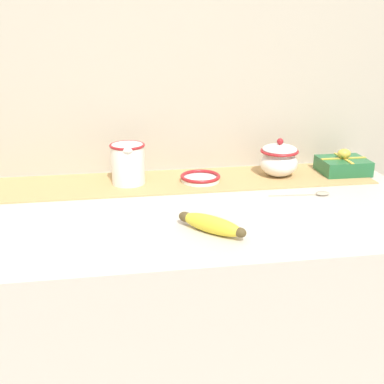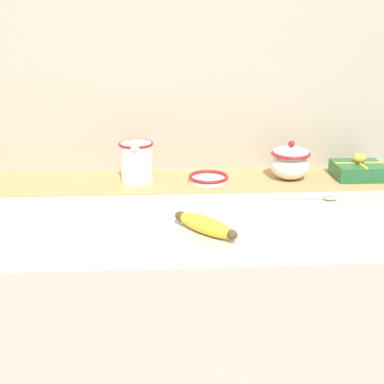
{
  "view_description": "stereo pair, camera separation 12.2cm",
  "coord_description": "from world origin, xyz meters",
  "px_view_note": "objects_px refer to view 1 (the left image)",
  "views": [
    {
      "loc": [
        -0.1,
        -1.16,
        1.37
      ],
      "look_at": [
        0.08,
        -0.03,
        0.96
      ],
      "focal_mm": 45.0,
      "sensor_mm": 36.0,
      "label": 1
    },
    {
      "loc": [
        0.02,
        -1.18,
        1.37
      ],
      "look_at": [
        0.08,
        -0.03,
        0.96
      ],
      "focal_mm": 45.0,
      "sensor_mm": 36.0,
      "label": 2
    }
  ],
  "objects_px": {
    "small_dish": "(200,178)",
    "banana": "(211,224)",
    "cream_pitcher": "(128,162)",
    "sugar_bowl": "(279,159)",
    "gift_box": "(343,165)",
    "spoon": "(318,194)"
  },
  "relations": [
    {
      "from": "banana",
      "to": "small_dish",
      "type": "bearing_deg",
      "value": 83.78
    },
    {
      "from": "cream_pitcher",
      "to": "small_dish",
      "type": "height_order",
      "value": "cream_pitcher"
    },
    {
      "from": "banana",
      "to": "cream_pitcher",
      "type": "bearing_deg",
      "value": 114.44
    },
    {
      "from": "small_dish",
      "to": "spoon",
      "type": "distance_m",
      "value": 0.35
    },
    {
      "from": "sugar_bowl",
      "to": "banana",
      "type": "height_order",
      "value": "sugar_bowl"
    },
    {
      "from": "sugar_bowl",
      "to": "spoon",
      "type": "height_order",
      "value": "sugar_bowl"
    },
    {
      "from": "sugar_bowl",
      "to": "gift_box",
      "type": "distance_m",
      "value": 0.22
    },
    {
      "from": "banana",
      "to": "sugar_bowl",
      "type": "bearing_deg",
      "value": 52.81
    },
    {
      "from": "banana",
      "to": "spoon",
      "type": "height_order",
      "value": "banana"
    },
    {
      "from": "spoon",
      "to": "gift_box",
      "type": "height_order",
      "value": "gift_box"
    },
    {
      "from": "cream_pitcher",
      "to": "small_dish",
      "type": "xyz_separation_m",
      "value": [
        0.21,
        -0.02,
        -0.05
      ]
    },
    {
      "from": "banana",
      "to": "gift_box",
      "type": "xyz_separation_m",
      "value": [
        0.5,
        0.38,
        0.01
      ]
    },
    {
      "from": "small_dish",
      "to": "banana",
      "type": "height_order",
      "value": "banana"
    },
    {
      "from": "cream_pitcher",
      "to": "banana",
      "type": "height_order",
      "value": "cream_pitcher"
    },
    {
      "from": "spoon",
      "to": "cream_pitcher",
      "type": "bearing_deg",
      "value": 165.44
    },
    {
      "from": "sugar_bowl",
      "to": "small_dish",
      "type": "distance_m",
      "value": 0.25
    },
    {
      "from": "cream_pitcher",
      "to": "sugar_bowl",
      "type": "height_order",
      "value": "cream_pitcher"
    },
    {
      "from": "cream_pitcher",
      "to": "small_dish",
      "type": "relative_size",
      "value": 1.02
    },
    {
      "from": "banana",
      "to": "spoon",
      "type": "bearing_deg",
      "value": 30.01
    },
    {
      "from": "cream_pitcher",
      "to": "spoon",
      "type": "distance_m",
      "value": 0.55
    },
    {
      "from": "small_dish",
      "to": "banana",
      "type": "relative_size",
      "value": 0.82
    },
    {
      "from": "sugar_bowl",
      "to": "cream_pitcher",
      "type": "bearing_deg",
      "value": 179.8
    }
  ]
}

